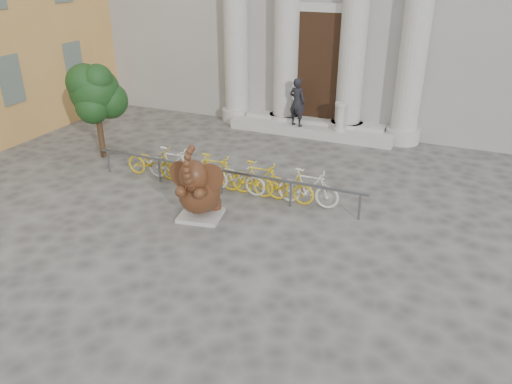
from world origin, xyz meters
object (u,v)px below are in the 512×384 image
at_px(elephant_statue, 199,191).
at_px(pedestrian, 297,102).
at_px(bike_rack, 225,173).
at_px(tree, 95,93).

bearing_deg(elephant_statue, pedestrian, 79.07).
height_order(bike_rack, pedestrian, pedestrian).
distance_m(elephant_statue, tree, 5.67).
xyz_separation_m(tree, pedestrian, (5.04, 4.54, -0.89)).
bearing_deg(tree, pedestrian, 42.03).
bearing_deg(elephant_statue, tree, 143.57).
xyz_separation_m(bike_rack, tree, (-4.77, 0.72, 1.61)).
bearing_deg(bike_rack, elephant_statue, -84.75).
bearing_deg(bike_rack, pedestrian, 87.08).
bearing_deg(pedestrian, bike_rack, 102.08).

